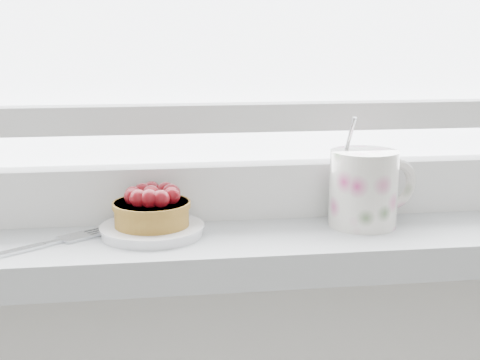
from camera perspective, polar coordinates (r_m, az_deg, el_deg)
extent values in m
cube|color=#B8BDBF|center=(0.82, -1.39, -5.71)|extent=(1.60, 0.20, 0.04)
cube|color=silver|center=(0.87, -1.95, -0.85)|extent=(1.30, 0.05, 0.07)
cube|color=silver|center=(0.85, -2.00, 5.36)|extent=(1.30, 0.04, 0.04)
cylinder|color=white|center=(0.80, -7.50, -4.25)|extent=(0.12, 0.12, 0.01)
cylinder|color=brown|center=(0.80, -7.54, -2.85)|extent=(0.09, 0.09, 0.03)
cylinder|color=brown|center=(0.80, -7.56, -2.09)|extent=(0.09, 0.09, 0.01)
sphere|color=#4B080D|center=(0.79, -7.59, -1.23)|extent=(0.02, 0.02, 0.02)
sphere|color=#4B080D|center=(0.80, -5.89, -1.11)|extent=(0.02, 0.02, 0.02)
sphere|color=#4B080D|center=(0.81, -6.35, -0.92)|extent=(0.02, 0.02, 0.02)
sphere|color=#4B080D|center=(0.82, -7.57, -0.82)|extent=(0.02, 0.02, 0.02)
sphere|color=#4B080D|center=(0.81, -8.34, -0.97)|extent=(0.02, 0.02, 0.02)
sphere|color=#4B080D|center=(0.80, -9.13, -1.21)|extent=(0.02, 0.02, 0.02)
sphere|color=#4B080D|center=(0.79, -9.17, -1.40)|extent=(0.02, 0.02, 0.02)
sphere|color=#4B080D|center=(0.78, -8.66, -1.57)|extent=(0.02, 0.02, 0.02)
sphere|color=#4B080D|center=(0.77, -7.74, -1.59)|extent=(0.02, 0.02, 0.02)
sphere|color=#4B080D|center=(0.77, -6.78, -1.62)|extent=(0.02, 0.02, 0.02)
sphere|color=#4B080D|center=(0.78, -5.84, -1.34)|extent=(0.02, 0.02, 0.02)
cylinder|color=silver|center=(0.84, 10.48, -0.72)|extent=(0.10, 0.10, 0.09)
cylinder|color=black|center=(0.83, 10.60, 2.20)|extent=(0.07, 0.07, 0.01)
torus|color=silver|center=(0.86, 13.03, -0.32)|extent=(0.07, 0.03, 0.06)
cylinder|color=silver|center=(0.84, 9.28, 3.43)|extent=(0.01, 0.02, 0.06)
cube|color=silver|center=(0.79, -15.64, -5.15)|extent=(0.02, 0.02, 0.00)
cube|color=silver|center=(0.81, -13.94, -4.78)|extent=(0.04, 0.04, 0.00)
cube|color=silver|center=(0.81, -11.49, -4.49)|extent=(0.03, 0.03, 0.00)
cube|color=silver|center=(0.82, -11.77, -4.38)|extent=(0.03, 0.03, 0.00)
cube|color=silver|center=(0.82, -12.04, -4.27)|extent=(0.03, 0.03, 0.00)
cube|color=silver|center=(0.83, -12.30, -4.16)|extent=(0.03, 0.03, 0.00)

